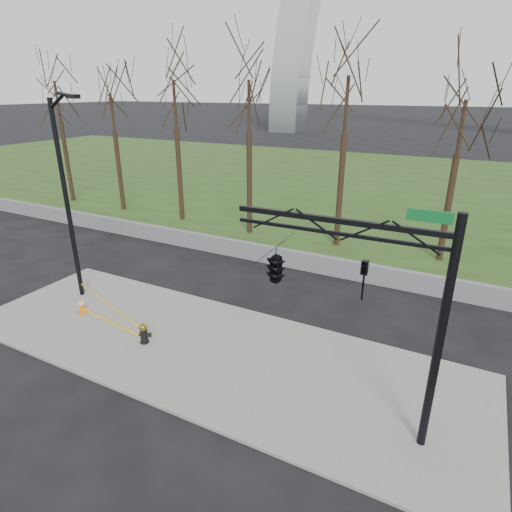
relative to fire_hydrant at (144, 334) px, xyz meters
The scene contains 10 objects.
ground 2.20m from the fire_hydrant, 19.76° to the left, with size 500.00×500.00×0.00m, color black.
sidewalk 2.19m from the fire_hydrant, 19.76° to the left, with size 18.00×6.00×0.10m, color slate.
grass_strip 30.80m from the fire_hydrant, 86.22° to the left, with size 120.00×40.00×0.06m, color #253F16.
guardrail 8.96m from the fire_hydrant, 76.91° to the left, with size 60.00×0.30×0.90m, color #59595B.
tree_row 13.45m from the fire_hydrant, 89.83° to the left, with size 42.01×4.00×9.56m.
fire_hydrant is the anchor object (origin of this frame).
traffic_cone 3.62m from the fire_hydrant, behind, with size 0.40×0.40×0.62m.
street_light 6.53m from the fire_hydrant, 161.67° to the left, with size 2.33×0.84×8.21m.
traffic_signal_mast 6.95m from the fire_hydrant, ahead, with size 5.10×2.50×6.00m.
caution_tape 2.27m from the fire_hydrant, 165.31° to the left, with size 4.92×1.63×0.40m.
Camera 1 is at (7.21, -10.04, 8.26)m, focal length 29.71 mm.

